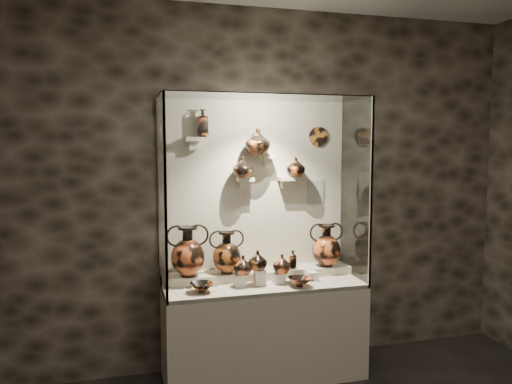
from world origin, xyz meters
TOP-DOWN VIEW (x-y plane):
  - wall_back at (0.00, 2.50)m, footprint 5.00×0.02m
  - plinth at (0.00, 2.18)m, footprint 1.70×0.60m
  - front_tier at (0.00, 2.18)m, footprint 1.68×0.58m
  - rear_tier at (0.00, 2.35)m, footprint 1.70×0.25m
  - back_panel at (0.00, 2.50)m, footprint 1.70×0.03m
  - glass_front at (0.00, 1.88)m, footprint 1.70×0.01m
  - glass_left at (-0.85, 2.18)m, footprint 0.01×0.60m
  - glass_right at (0.85, 2.18)m, footprint 0.01×0.60m
  - glass_top at (0.00, 2.18)m, footprint 1.70×0.60m
  - frame_post_left at (-0.84, 1.89)m, footprint 0.02×0.02m
  - frame_post_right at (0.84, 1.89)m, footprint 0.02×0.02m
  - pedestal_a at (-0.22, 2.13)m, footprint 0.09×0.09m
  - pedestal_b at (-0.05, 2.13)m, footprint 0.09×0.09m
  - pedestal_c at (0.12, 2.13)m, footprint 0.09×0.09m
  - pedestal_d at (0.28, 2.13)m, footprint 0.09×0.09m
  - pedestal_e at (0.42, 2.13)m, footprint 0.09×0.09m
  - bracket_ul at (-0.55, 2.42)m, footprint 0.14×0.12m
  - bracket_ca at (-0.10, 2.42)m, footprint 0.14×0.12m
  - bracket_cb at (0.10, 2.42)m, footprint 0.10×0.12m
  - bracket_cc at (0.28, 2.42)m, footprint 0.14×0.12m
  - amphora_left at (-0.63, 2.30)m, footprint 0.42×0.42m
  - amphora_mid at (-0.29, 2.32)m, footprint 0.38×0.38m
  - amphora_right at (0.63, 2.32)m, footprint 0.33×0.33m
  - jug_a at (-0.20, 2.11)m, footprint 0.20×0.20m
  - jug_b at (-0.07, 2.12)m, footprint 0.18×0.18m
  - jug_c at (0.14, 2.11)m, footprint 0.20×0.20m
  - lekythos_small at (0.25, 2.14)m, footprint 0.09×0.09m
  - kylix_left at (-0.55, 2.05)m, footprint 0.30×0.28m
  - kylix_right at (0.25, 1.99)m, footprint 0.29×0.27m
  - lekythos_tall at (-0.47, 2.42)m, footprint 0.11×0.11m
  - ovoid_vase_a at (-0.13, 2.38)m, footprint 0.24×0.24m
  - ovoid_vase_b at (-0.00, 2.36)m, footprint 0.22×0.22m
  - ovoid_vase_c at (0.36, 2.39)m, footprint 0.20×0.20m
  - wall_plate at (0.60, 2.47)m, footprint 0.18×0.02m
  - info_placard at (0.59, 2.47)m, footprint 0.16×0.01m

SIDE VIEW (x-z plane):
  - plinth at x=0.00m, z-range 0.00..0.80m
  - front_tier at x=0.00m, z-range 0.80..0.83m
  - rear_tier at x=0.00m, z-range 0.80..0.90m
  - pedestal_e at x=0.42m, z-range 0.83..0.91m
  - pedestal_c at x=0.12m, z-range 0.83..0.92m
  - kylix_right at x=0.25m, z-range 0.83..0.93m
  - kylix_left at x=-0.55m, z-range 0.83..0.93m
  - pedestal_a at x=-0.22m, z-range 0.83..0.93m
  - pedestal_d at x=0.28m, z-range 0.83..0.95m
  - pedestal_b at x=-0.05m, z-range 0.83..0.96m
  - jug_c at x=0.14m, z-range 0.92..1.08m
  - jug_a at x=-0.20m, z-range 0.93..1.09m
  - lekythos_small at x=0.25m, z-range 0.95..1.13m
  - jug_b at x=-0.07m, z-range 0.96..1.13m
  - amphora_mid at x=-0.29m, z-range 0.90..1.26m
  - amphora_right at x=0.63m, z-range 0.90..1.28m
  - amphora_left at x=-0.63m, z-range 0.90..1.33m
  - info_placard at x=0.59m, z-range 1.46..1.67m
  - wall_back at x=0.00m, z-range 0.00..3.20m
  - back_panel at x=0.00m, z-range 0.80..2.40m
  - glass_front at x=0.00m, z-range 0.80..2.40m
  - glass_left at x=-0.85m, z-range 0.80..2.40m
  - glass_right at x=0.85m, z-range 0.80..2.40m
  - frame_post_left at x=-0.84m, z-range 0.80..2.40m
  - frame_post_right at x=0.84m, z-range 0.80..2.40m
  - bracket_ca at x=-0.10m, z-range 1.68..1.72m
  - bracket_cc at x=0.28m, z-range 1.68..1.72m
  - ovoid_vase_c at x=0.36m, z-range 1.72..1.89m
  - ovoid_vase_a at x=-0.13m, z-range 1.72..1.90m
  - bracket_cb at x=0.10m, z-range 1.88..1.92m
  - ovoid_vase_b at x=0.00m, z-range 1.92..2.14m
  - bracket_ul at x=-0.55m, z-range 2.03..2.07m
  - wall_plate at x=0.60m, z-range 1.99..2.17m
  - lekythos_tall at x=-0.47m, z-range 2.07..2.33m
  - glass_top at x=0.00m, z-range 2.39..2.40m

